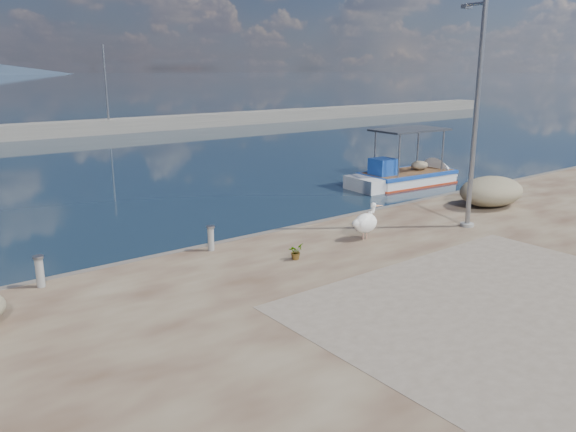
{
  "coord_description": "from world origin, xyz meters",
  "views": [
    {
      "loc": [
        -9.74,
        -8.88,
        5.51
      ],
      "look_at": [
        0.0,
        3.8,
        1.3
      ],
      "focal_mm": 35.0,
      "sensor_mm": 36.0,
      "label": 1
    }
  ],
  "objects_px": {
    "lamp_post": "(475,125)",
    "bollard_near": "(211,237)",
    "boat_right": "(406,180)",
    "pelican": "(366,222)"
  },
  "relations": [
    {
      "from": "lamp_post",
      "to": "bollard_near",
      "type": "distance_m",
      "value": 8.93
    },
    {
      "from": "boat_right",
      "to": "bollard_near",
      "type": "height_order",
      "value": "boat_right"
    },
    {
      "from": "lamp_post",
      "to": "bollard_near",
      "type": "height_order",
      "value": "lamp_post"
    },
    {
      "from": "pelican",
      "to": "bollard_near",
      "type": "xyz_separation_m",
      "value": [
        -4.28,
        1.88,
        -0.13
      ]
    },
    {
      "from": "boat_right",
      "to": "bollard_near",
      "type": "distance_m",
      "value": 14.27
    },
    {
      "from": "boat_right",
      "to": "pelican",
      "type": "bearing_deg",
      "value": -141.12
    },
    {
      "from": "pelican",
      "to": "lamp_post",
      "type": "distance_m",
      "value": 4.71
    },
    {
      "from": "boat_right",
      "to": "lamp_post",
      "type": "xyz_separation_m",
      "value": [
        -5.58,
        -7.37,
        3.55
      ]
    },
    {
      "from": "pelican",
      "to": "lamp_post",
      "type": "bearing_deg",
      "value": -10.62
    },
    {
      "from": "lamp_post",
      "to": "bollard_near",
      "type": "bearing_deg",
      "value": 160.07
    }
  ]
}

